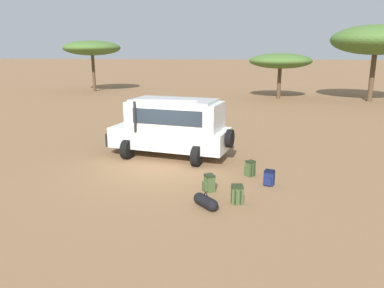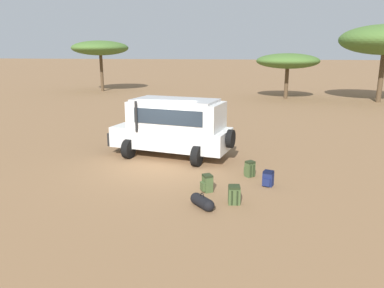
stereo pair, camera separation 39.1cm
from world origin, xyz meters
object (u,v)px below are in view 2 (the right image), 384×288
(backpack_beside_front_wheel, at_px, (250,169))
(backpack_cluster_center, at_px, (207,183))
(acacia_tree_far_left, at_px, (100,48))
(safari_vehicle, at_px, (173,126))
(backpack_outermost, at_px, (234,195))
(duffel_bag_low_black_case, at_px, (202,202))
(acacia_tree_left_mid, at_px, (288,61))
(backpack_near_rear_wheel, at_px, (268,179))

(backpack_beside_front_wheel, relative_size, backpack_cluster_center, 1.03)
(backpack_beside_front_wheel, bearing_deg, backpack_cluster_center, -128.18)
(acacia_tree_far_left, bearing_deg, backpack_beside_front_wheel, -58.09)
(safari_vehicle, relative_size, backpack_outermost, 9.77)
(backpack_cluster_center, bearing_deg, backpack_outermost, -42.98)
(duffel_bag_low_black_case, distance_m, acacia_tree_far_left, 32.98)
(duffel_bag_low_black_case, bearing_deg, backpack_outermost, 26.35)
(duffel_bag_low_black_case, bearing_deg, acacia_tree_left_mid, 80.46)
(backpack_near_rear_wheel, distance_m, backpack_outermost, 1.96)
(acacia_tree_far_left, distance_m, acacia_tree_left_mid, 19.59)
(safari_vehicle, height_order, acacia_tree_left_mid, acacia_tree_left_mid)
(acacia_tree_far_left, height_order, acacia_tree_left_mid, acacia_tree_far_left)
(backpack_cluster_center, xyz_separation_m, acacia_tree_far_left, (-14.93, 27.78, 4.27))
(backpack_beside_front_wheel, bearing_deg, acacia_tree_left_mid, 82.47)
(backpack_beside_front_wheel, relative_size, backpack_outermost, 1.02)
(backpack_cluster_center, bearing_deg, backpack_beside_front_wheel, 51.82)
(acacia_tree_far_left, bearing_deg, backpack_outermost, -61.05)
(acacia_tree_far_left, bearing_deg, backpack_cluster_center, -61.74)
(acacia_tree_left_mid, bearing_deg, duffel_bag_low_black_case, -99.54)
(backpack_beside_front_wheel, xyz_separation_m, acacia_tree_left_mid, (2.99, 22.58, 3.11))
(backpack_near_rear_wheel, height_order, acacia_tree_far_left, acacia_tree_far_left)
(acacia_tree_left_mid, bearing_deg, backpack_beside_front_wheel, -97.53)
(backpack_near_rear_wheel, relative_size, acacia_tree_left_mid, 0.09)
(backpack_cluster_center, relative_size, acacia_tree_far_left, 0.09)
(backpack_near_rear_wheel, xyz_separation_m, backpack_outermost, (-1.03, -1.66, 0.02))
(backpack_outermost, bearing_deg, acacia_tree_far_left, 118.95)
(safari_vehicle, distance_m, backpack_beside_front_wheel, 4.01)
(safari_vehicle, height_order, acacia_tree_far_left, acacia_tree_far_left)
(duffel_bag_low_black_case, height_order, acacia_tree_left_mid, acacia_tree_left_mid)
(backpack_beside_front_wheel, xyz_separation_m, acacia_tree_far_left, (-16.25, 26.10, 4.27))
(acacia_tree_left_mid, bearing_deg, safari_vehicle, -106.91)
(safari_vehicle, distance_m, acacia_tree_left_mid, 21.46)
(safari_vehicle, bearing_deg, acacia_tree_left_mid, 73.09)
(backpack_outermost, xyz_separation_m, acacia_tree_left_mid, (3.40, 25.11, 3.11))
(acacia_tree_far_left, xyz_separation_m, acacia_tree_left_mid, (19.24, -3.52, -1.16))
(backpack_near_rear_wheel, distance_m, acacia_tree_left_mid, 23.78)
(backpack_beside_front_wheel, relative_size, acacia_tree_left_mid, 0.10)
(acacia_tree_far_left, bearing_deg, backpack_near_rear_wheel, -57.97)
(backpack_near_rear_wheel, bearing_deg, safari_vehicle, 141.84)
(backpack_near_rear_wheel, xyz_separation_m, acacia_tree_left_mid, (2.37, 23.45, 3.13))
(safari_vehicle, distance_m, backpack_near_rear_wheel, 5.00)
(acacia_tree_far_left, bearing_deg, duffel_bag_low_black_case, -62.78)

